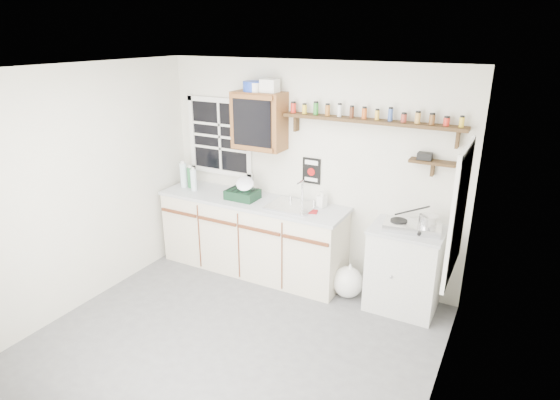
{
  "coord_description": "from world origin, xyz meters",
  "views": [
    {
      "loc": [
        2.15,
        -3.11,
        2.78
      ],
      "look_at": [
        0.2,
        0.55,
        1.28
      ],
      "focal_mm": 30.0,
      "sensor_mm": 36.0,
      "label": 1
    }
  ],
  "objects_px": {
    "spice_shelf": "(369,120)",
    "hotplate": "(412,226)",
    "upper_cabinet": "(259,121)",
    "main_cabinet": "(252,235)",
    "dish_rack": "(243,192)",
    "right_cabinet": "(404,268)"
  },
  "relations": [
    {
      "from": "upper_cabinet",
      "to": "spice_shelf",
      "type": "xyz_separation_m",
      "value": [
        1.26,
        0.07,
        0.11
      ]
    },
    {
      "from": "right_cabinet",
      "to": "upper_cabinet",
      "type": "xyz_separation_m",
      "value": [
        -1.8,
        0.12,
        1.37
      ]
    },
    {
      "from": "main_cabinet",
      "to": "upper_cabinet",
      "type": "xyz_separation_m",
      "value": [
        0.03,
        0.14,
        1.36
      ]
    },
    {
      "from": "main_cabinet",
      "to": "dish_rack",
      "type": "height_order",
      "value": "dish_rack"
    },
    {
      "from": "main_cabinet",
      "to": "upper_cabinet",
      "type": "distance_m",
      "value": 1.37
    },
    {
      "from": "right_cabinet",
      "to": "upper_cabinet",
      "type": "bearing_deg",
      "value": 176.24
    },
    {
      "from": "main_cabinet",
      "to": "hotplate",
      "type": "distance_m",
      "value": 1.94
    },
    {
      "from": "spice_shelf",
      "to": "upper_cabinet",
      "type": "bearing_deg",
      "value": -176.87
    },
    {
      "from": "spice_shelf",
      "to": "hotplate",
      "type": "xyz_separation_m",
      "value": [
        0.58,
        -0.21,
        -0.99
      ]
    },
    {
      "from": "right_cabinet",
      "to": "hotplate",
      "type": "height_order",
      "value": "hotplate"
    },
    {
      "from": "right_cabinet",
      "to": "spice_shelf",
      "type": "height_order",
      "value": "spice_shelf"
    },
    {
      "from": "spice_shelf",
      "to": "dish_rack",
      "type": "xyz_separation_m",
      "value": [
        -1.39,
        -0.25,
        -0.93
      ]
    },
    {
      "from": "right_cabinet",
      "to": "upper_cabinet",
      "type": "relative_size",
      "value": 1.4
    },
    {
      "from": "right_cabinet",
      "to": "spice_shelf",
      "type": "xyz_separation_m",
      "value": [
        -0.54,
        0.19,
        1.48
      ]
    },
    {
      "from": "right_cabinet",
      "to": "spice_shelf",
      "type": "bearing_deg",
      "value": 160.71
    },
    {
      "from": "right_cabinet",
      "to": "spice_shelf",
      "type": "relative_size",
      "value": 0.48
    },
    {
      "from": "right_cabinet",
      "to": "dish_rack",
      "type": "height_order",
      "value": "dish_rack"
    },
    {
      "from": "dish_rack",
      "to": "hotplate",
      "type": "bearing_deg",
      "value": 1.28
    },
    {
      "from": "main_cabinet",
      "to": "right_cabinet",
      "type": "height_order",
      "value": "main_cabinet"
    },
    {
      "from": "dish_rack",
      "to": "upper_cabinet",
      "type": "bearing_deg",
      "value": 55.78
    },
    {
      "from": "spice_shelf",
      "to": "hotplate",
      "type": "height_order",
      "value": "spice_shelf"
    },
    {
      "from": "spice_shelf",
      "to": "dish_rack",
      "type": "height_order",
      "value": "spice_shelf"
    }
  ]
}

